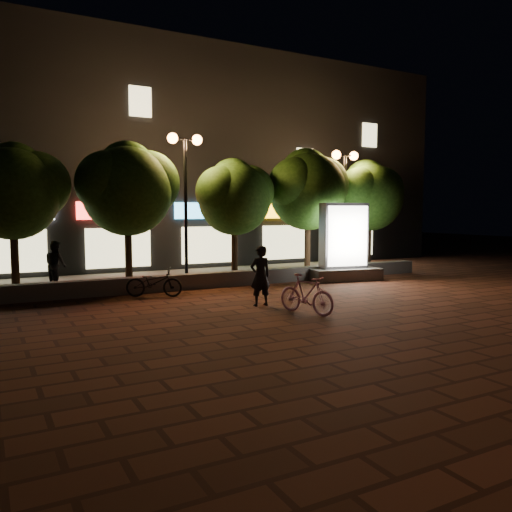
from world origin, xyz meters
TOP-DOWN VIEW (x-y plane):
  - ground at (0.00, 0.00)m, footprint 80.00×80.00m
  - retaining_wall at (0.00, 4.00)m, footprint 16.00×0.45m
  - sidewalk at (0.00, 6.50)m, footprint 16.00×5.00m
  - building_block at (-0.01, 12.99)m, footprint 28.00×8.12m
  - tree_far_left at (-6.95, 5.46)m, footprint 3.36×2.80m
  - tree_left at (-3.45, 5.46)m, footprint 3.60×3.00m
  - tree_mid at (0.55, 5.46)m, footprint 3.24×2.70m
  - tree_right at (3.86, 5.46)m, footprint 3.72×3.10m
  - tree_far_right at (7.05, 5.46)m, footprint 3.48×2.90m
  - street_lamp_left at (-1.50, 5.20)m, footprint 1.26×0.36m
  - street_lamp_right at (5.50, 5.20)m, footprint 1.26×0.36m
  - ad_kiosk at (4.07, 3.39)m, footprint 2.84×1.75m
  - scooter_pink at (-0.76, -1.30)m, footprint 0.97×1.72m
  - rider at (-1.24, 0.21)m, footprint 0.61×0.41m
  - scooter_parked at (-3.36, 3.00)m, footprint 1.76×1.31m
  - pedestrian at (-5.80, 5.64)m, footprint 0.84×0.93m

SIDE VIEW (x-z plane):
  - ground at x=0.00m, z-range 0.00..0.00m
  - sidewalk at x=0.00m, z-range 0.00..0.08m
  - retaining_wall at x=0.00m, z-range 0.00..0.50m
  - scooter_parked at x=-3.36m, z-range 0.00..0.89m
  - scooter_pink at x=-0.76m, z-range 0.00..1.00m
  - rider at x=-1.24m, z-range 0.00..1.65m
  - pedestrian at x=-5.80m, z-range 0.08..1.64m
  - ad_kiosk at x=4.07m, z-range -0.28..2.60m
  - tree_mid at x=0.55m, z-range 0.97..5.47m
  - tree_far_left at x=-6.95m, z-range 0.98..5.61m
  - tree_far_right at x=7.05m, z-range 0.99..5.75m
  - tree_left at x=-3.45m, z-range 1.00..5.89m
  - tree_right at x=3.86m, z-range 1.03..6.10m
  - street_lamp_right at x=5.50m, z-range 1.40..6.38m
  - street_lamp_left at x=-1.50m, z-range 1.44..6.62m
  - building_block at x=-0.01m, z-range -0.65..10.65m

